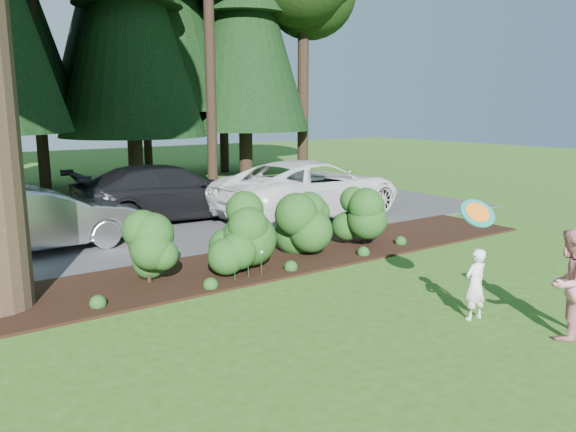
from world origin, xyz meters
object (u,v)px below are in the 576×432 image
(car_dark_suv, at_px, (169,192))
(car_white_suv, at_px, (311,188))
(frisbee, at_px, (478,213))
(car_silver_wagon, at_px, (38,220))
(adult, at_px, (569,284))
(child, at_px, (475,284))

(car_dark_suv, bearing_deg, car_white_suv, -116.93)
(car_dark_suv, height_order, frisbee, frisbee)
(car_white_suv, height_order, car_dark_suv, car_white_suv)
(car_silver_wagon, relative_size, car_white_suv, 0.73)
(car_dark_suv, distance_m, adult, 11.47)
(child, relative_size, adult, 0.71)
(car_dark_suv, distance_m, frisbee, 10.23)
(car_silver_wagon, xyz_separation_m, car_dark_suv, (3.98, 1.78, 0.07))
(car_silver_wagon, xyz_separation_m, car_white_suv, (7.68, -0.24, 0.11))
(car_white_suv, xyz_separation_m, adult, (-2.52, -9.39, -0.08))
(frisbee, bearing_deg, car_dark_suv, 93.82)
(car_white_suv, distance_m, frisbee, 8.73)
(car_dark_suv, xyz_separation_m, child, (0.71, -10.19, -0.28))
(adult, relative_size, frisbee, 2.61)
(car_white_suv, distance_m, car_dark_suv, 4.22)
(car_silver_wagon, distance_m, frisbee, 9.64)
(car_white_suv, relative_size, child, 5.41)
(car_white_suv, xyz_separation_m, car_dark_suv, (-3.71, 2.02, -0.04))
(car_silver_wagon, bearing_deg, adult, -154.15)
(frisbee, bearing_deg, car_white_suv, 69.61)
(car_white_suv, height_order, frisbee, frisbee)
(car_silver_wagon, height_order, child, car_silver_wagon)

